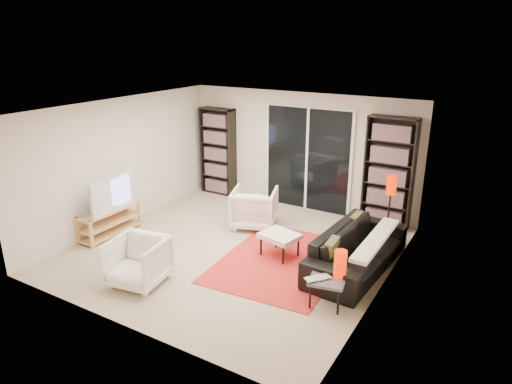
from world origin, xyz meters
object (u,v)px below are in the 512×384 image
bookshelf_left (218,151)px  sofa (358,249)px  bookshelf_right (389,173)px  ottoman (280,237)px  floor_lamp (391,193)px  armchair_front (138,262)px  armchair_back (254,208)px  side_table (327,281)px  tv_stand (110,221)px

bookshelf_left → sofa: (3.95, -1.89, -0.65)m
bookshelf_right → ottoman: (-1.14, -2.14, -0.70)m
sofa → ottoman: sofa is taller
floor_lamp → armchair_front: bearing=-130.2°
armchair_front → bookshelf_left: bearing=99.6°
sofa → armchair_back: armchair_back is taller
side_table → bookshelf_left: bearing=141.9°
sofa → floor_lamp: floor_lamp is taller
armchair_back → ottoman: (0.99, -0.86, -0.03)m
side_table → floor_lamp: floor_lamp is taller
bookshelf_right → tv_stand: bearing=-145.0°
tv_stand → armchair_back: 2.66m
ottoman → floor_lamp: (1.38, 1.43, 0.58)m
bookshelf_right → floor_lamp: size_ratio=1.70×
bookshelf_right → floor_lamp: bookshelf_right is taller
bookshelf_left → armchair_back: bearing=-36.7°
bookshelf_right → tv_stand: bookshelf_right is taller
bookshelf_left → armchair_front: 4.23m
bookshelf_left → tv_stand: bearing=-96.8°
ottoman → floor_lamp: size_ratio=0.56×
tv_stand → bookshelf_left: bearing=83.2°
floor_lamp → bookshelf_left: bearing=170.1°
bookshelf_right → sofa: (0.10, -1.89, -0.72)m
bookshelf_right → ottoman: bookshelf_right is taller
ottoman → floor_lamp: floor_lamp is taller
armchair_back → bookshelf_left: bearing=-56.5°
sofa → side_table: size_ratio=4.07×
sofa → floor_lamp: (0.14, 1.18, 0.60)m
armchair_back → floor_lamp: size_ratio=0.67×
armchair_front → floor_lamp: 4.30m
tv_stand → sofa: sofa is taller
side_table → sofa: bearing=89.2°
bookshelf_left → side_table: size_ratio=3.55×
bookshelf_left → floor_lamp: bookshelf_left is taller
side_table → floor_lamp: 2.44m
sofa → side_table: bearing=-177.3°
bookshelf_left → bookshelf_right: 3.85m
tv_stand → armchair_front: 1.98m
armchair_front → floor_lamp: (2.75, 3.25, 0.57)m
bookshelf_right → sofa: bookshelf_right is taller
bookshelf_left → floor_lamp: size_ratio=1.58×
ottoman → bookshelf_left: bearing=141.8°
bookshelf_left → ottoman: bookshelf_left is taller
side_table → tv_stand: bearing=178.1°
tv_stand → floor_lamp: size_ratio=1.00×
bookshelf_right → sofa: bearing=-87.0°
bookshelf_left → armchair_front: bearing=-71.3°
tv_stand → armchair_back: (2.07, 1.66, 0.11)m
bookshelf_left → armchair_front: (1.34, -3.97, -0.62)m
bookshelf_left → armchair_front: bookshelf_left is taller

